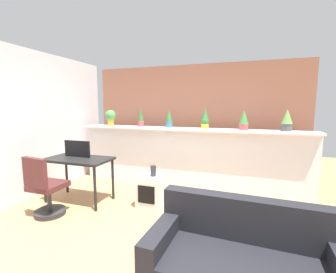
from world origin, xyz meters
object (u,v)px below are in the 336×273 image
object	(u,v)px
potted_plant_3	(205,119)
side_cube_shelf	(151,190)
tv_monitor	(77,149)
potted_plant_1	(141,118)
potted_plant_5	(287,120)
potted_plant_2	(169,118)
desk	(78,163)
office_chair	(45,191)
potted_plant_4	(244,120)
vase_on_shelf	(153,171)
couch	(243,268)
potted_plant_0	(111,116)

from	to	relation	value
potted_plant_3	side_cube_shelf	xyz separation A→B (m)	(-0.68, -1.06, -1.12)
potted_plant_3	tv_monitor	bearing A→B (deg)	-148.68
potted_plant_1	potted_plant_5	xyz separation A→B (m)	(2.76, 0.00, 0.01)
potted_plant_2	potted_plant_5	world-z (taller)	potted_plant_5
potted_plant_2	desk	bearing A→B (deg)	-132.70
tv_monitor	office_chair	distance (m)	0.87
potted_plant_2	side_cube_shelf	world-z (taller)	potted_plant_2
potted_plant_4	vase_on_shelf	xyz separation A→B (m)	(-1.34, -1.03, -0.79)
potted_plant_3	tv_monitor	size ratio (longest dim) A/B	0.81
potted_plant_5	potted_plant_3	bearing A→B (deg)	-179.81
potted_plant_1	vase_on_shelf	world-z (taller)	potted_plant_1
potted_plant_4	vase_on_shelf	size ratio (longest dim) A/B	2.09
potted_plant_2	vase_on_shelf	world-z (taller)	potted_plant_2
potted_plant_1	desk	distance (m)	1.57
vase_on_shelf	couch	bearing A→B (deg)	-46.12
tv_monitor	vase_on_shelf	size ratio (longest dim) A/B	2.86
side_cube_shelf	tv_monitor	bearing A→B (deg)	-173.42
potted_plant_2	tv_monitor	distance (m)	1.81
potted_plant_5	couch	size ratio (longest dim) A/B	0.24
potted_plant_4	couch	size ratio (longest dim) A/B	0.23
desk	vase_on_shelf	xyz separation A→B (m)	(1.27, 0.22, -0.08)
vase_on_shelf	couch	world-z (taller)	couch
potted_plant_2	office_chair	bearing A→B (deg)	-123.58
potted_plant_0	office_chair	size ratio (longest dim) A/B	0.38
potted_plant_0	potted_plant_2	distance (m)	1.34
potted_plant_2	potted_plant_4	xyz separation A→B (m)	(1.43, -0.03, -0.00)
potted_plant_5	side_cube_shelf	world-z (taller)	potted_plant_5
potted_plant_0	vase_on_shelf	distance (m)	1.94
potted_plant_3	office_chair	bearing A→B (deg)	-136.09
potted_plant_1	potted_plant_5	distance (m)	2.76
potted_plant_0	desk	bearing A→B (deg)	-82.95
desk	tv_monitor	size ratio (longest dim) A/B	2.21
potted_plant_4	vase_on_shelf	world-z (taller)	potted_plant_4
potted_plant_0	office_chair	distance (m)	2.14
potted_plant_3	potted_plant_4	bearing A→B (deg)	-3.19
potted_plant_3	side_cube_shelf	bearing A→B (deg)	-122.62
tv_monitor	couch	bearing A→B (deg)	-25.59
potted_plant_0	potted_plant_2	size ratio (longest dim) A/B	0.95
potted_plant_0	potted_plant_3	xyz separation A→B (m)	(2.06, 0.03, -0.02)
potted_plant_0	tv_monitor	world-z (taller)	potted_plant_0
potted_plant_0	tv_monitor	bearing A→B (deg)	-86.27
potted_plant_4	potted_plant_5	xyz separation A→B (m)	(0.70, 0.04, 0.01)
tv_monitor	couch	distance (m)	3.12
potted_plant_0	desk	world-z (taller)	potted_plant_0
potted_plant_3	couch	distance (m)	2.86
desk	side_cube_shelf	bearing A→B (deg)	10.64
couch	office_chair	bearing A→B (deg)	167.48
potted_plant_0	couch	xyz separation A→B (m)	(2.84, -2.50, -1.11)
potted_plant_2	office_chair	world-z (taller)	potted_plant_2
potted_plant_5	couch	distance (m)	2.84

